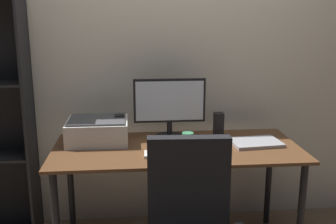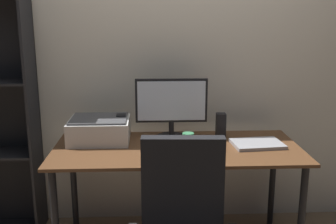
% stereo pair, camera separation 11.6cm
% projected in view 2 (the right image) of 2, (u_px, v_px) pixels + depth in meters
% --- Properties ---
extents(back_wall, '(6.40, 0.10, 2.60)m').
position_uv_depth(back_wall, '(173.00, 53.00, 2.97)').
color(back_wall, beige).
rests_on(back_wall, ground).
extents(desk, '(1.60, 0.71, 0.74)m').
position_uv_depth(desk, '(177.00, 159.00, 2.61)').
color(desk, '#56351E').
rests_on(desk, ground).
extents(monitor, '(0.49, 0.20, 0.41)m').
position_uv_depth(monitor, '(171.00, 104.00, 2.74)').
color(monitor, black).
rests_on(monitor, desk).
extents(keyboard, '(0.29, 0.12, 0.02)m').
position_uv_depth(keyboard, '(167.00, 154.00, 2.43)').
color(keyboard, silver).
rests_on(keyboard, desk).
extents(mouse, '(0.07, 0.10, 0.03)m').
position_uv_depth(mouse, '(205.00, 153.00, 2.43)').
color(mouse, black).
rests_on(mouse, desk).
extents(coffee_mug, '(0.09, 0.07, 0.10)m').
position_uv_depth(coffee_mug, '(188.00, 141.00, 2.56)').
color(coffee_mug, '#387F51').
rests_on(coffee_mug, desk).
extents(laptop, '(0.34, 0.26, 0.02)m').
position_uv_depth(laptop, '(257.00, 144.00, 2.62)').
color(laptop, '#99999E').
rests_on(laptop, desk).
extents(speaker_left, '(0.06, 0.07, 0.17)m').
position_uv_depth(speaker_left, '(121.00, 126.00, 2.75)').
color(speaker_left, black).
rests_on(speaker_left, desk).
extents(speaker_right, '(0.06, 0.07, 0.17)m').
position_uv_depth(speaker_right, '(221.00, 125.00, 2.78)').
color(speaker_right, black).
rests_on(speaker_right, desk).
extents(printer, '(0.40, 0.34, 0.16)m').
position_uv_depth(printer, '(100.00, 129.00, 2.70)').
color(printer, silver).
rests_on(printer, desk).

